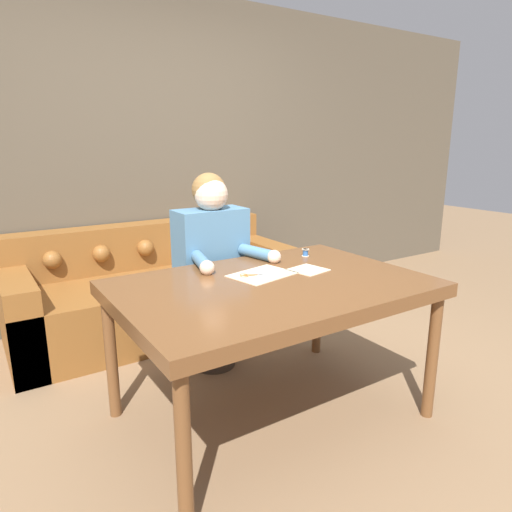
{
  "coord_description": "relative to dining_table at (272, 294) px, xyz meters",
  "views": [
    {
      "loc": [
        -1.32,
        -1.81,
        1.44
      ],
      "look_at": [
        -0.06,
        0.13,
        0.85
      ],
      "focal_mm": 32.0,
      "sensor_mm": 36.0,
      "label": 1
    }
  ],
  "objects": [
    {
      "name": "ground_plane",
      "position": [
        0.07,
        0.02,
        -0.69
      ],
      "size": [
        16.0,
        16.0,
        0.0
      ],
      "primitive_type": "plane",
      "color": "#846647"
    },
    {
      "name": "person",
      "position": [
        0.01,
        0.66,
        -0.05
      ],
      "size": [
        0.51,
        0.56,
        1.25
      ],
      "color": "#33281E",
      "rests_on": "ground_plane"
    },
    {
      "name": "scissors",
      "position": [
        -0.03,
        0.14,
        0.07
      ],
      "size": [
        0.21,
        0.13,
        0.01
      ],
      "color": "silver",
      "rests_on": "dining_table"
    },
    {
      "name": "wall_back",
      "position": [
        0.07,
        1.91,
        0.61
      ],
      "size": [
        8.0,
        0.06,
        2.6
      ],
      "color": "brown",
      "rests_on": "ground_plane"
    },
    {
      "name": "couch",
      "position": [
        -0.08,
        1.47,
        -0.39
      ],
      "size": [
        2.11,
        0.88,
        0.79
      ],
      "color": "brown",
      "rests_on": "ground_plane"
    },
    {
      "name": "thread_spool",
      "position": [
        0.47,
        0.32,
        0.09
      ],
      "size": [
        0.04,
        0.04,
        0.05
      ],
      "color": "#3366B2",
      "rests_on": "dining_table"
    },
    {
      "name": "pattern_paper_main",
      "position": [
        0.03,
        0.13,
        0.07
      ],
      "size": [
        0.36,
        0.3,
        0.0
      ],
      "color": "beige",
      "rests_on": "dining_table"
    },
    {
      "name": "pattern_paper_offcut",
      "position": [
        0.29,
        0.07,
        0.07
      ],
      "size": [
        0.21,
        0.21,
        0.0
      ],
      "color": "beige",
      "rests_on": "dining_table"
    },
    {
      "name": "dining_table",
      "position": [
        0.0,
        0.0,
        0.0
      ],
      "size": [
        1.52,
        1.04,
        0.75
      ],
      "color": "brown",
      "rests_on": "ground_plane"
    }
  ]
}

